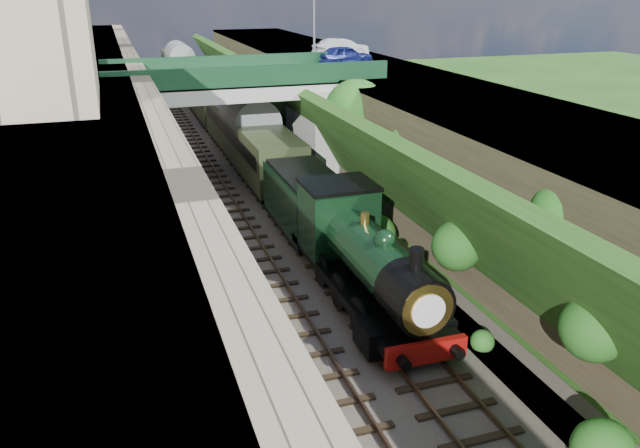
{
  "coord_description": "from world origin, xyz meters",
  "views": [
    {
      "loc": [
        -7.05,
        -13.12,
        11.47
      ],
      "look_at": [
        0.0,
        7.98,
        2.86
      ],
      "focal_mm": 35.0,
      "sensor_mm": 36.0,
      "label": 1
    }
  ],
  "objects_px": {
    "car_silver": "(341,48)",
    "tender": "(306,205)",
    "tree": "(357,114)",
    "car_blue": "(345,56)",
    "locomotive": "(365,260)",
    "road_bridge": "(251,113)",
    "lamppost": "(315,12)"
  },
  "relations": [
    {
      "from": "tender",
      "to": "car_blue",
      "type": "bearing_deg",
      "value": 62.79
    },
    {
      "from": "road_bridge",
      "to": "tender",
      "type": "relative_size",
      "value": 2.67
    },
    {
      "from": "tree",
      "to": "car_silver",
      "type": "relative_size",
      "value": 1.52
    },
    {
      "from": "locomotive",
      "to": "tender",
      "type": "height_order",
      "value": "locomotive"
    },
    {
      "from": "car_blue",
      "to": "locomotive",
      "type": "distance_m",
      "value": 22.55
    },
    {
      "from": "car_silver",
      "to": "car_blue",
      "type": "bearing_deg",
      "value": 142.89
    },
    {
      "from": "lamppost",
      "to": "locomotive",
      "type": "xyz_separation_m",
      "value": [
        -5.84,
        -23.97,
        -7.67
      ]
    },
    {
      "from": "car_blue",
      "to": "tender",
      "type": "distance_m",
      "value": 16.07
    },
    {
      "from": "tender",
      "to": "tree",
      "type": "bearing_deg",
      "value": 49.58
    },
    {
      "from": "road_bridge",
      "to": "tree",
      "type": "relative_size",
      "value": 2.42
    },
    {
      "from": "car_silver",
      "to": "locomotive",
      "type": "relative_size",
      "value": 0.42
    },
    {
      "from": "car_blue",
      "to": "car_silver",
      "type": "relative_size",
      "value": 0.92
    },
    {
      "from": "tree",
      "to": "car_silver",
      "type": "bearing_deg",
      "value": 73.84
    },
    {
      "from": "car_silver",
      "to": "tender",
      "type": "height_order",
      "value": "car_silver"
    },
    {
      "from": "car_silver",
      "to": "tender",
      "type": "relative_size",
      "value": 0.72
    },
    {
      "from": "tender",
      "to": "car_silver",
      "type": "bearing_deg",
      "value": 65.12
    },
    {
      "from": "car_blue",
      "to": "car_silver",
      "type": "xyz_separation_m",
      "value": [
        1.35,
        4.38,
        0.04
      ]
    },
    {
      "from": "tree",
      "to": "locomotive",
      "type": "xyz_separation_m",
      "value": [
        -4.71,
        -12.9,
        -2.75
      ]
    },
    {
      "from": "lamppost",
      "to": "locomotive",
      "type": "height_order",
      "value": "lamppost"
    },
    {
      "from": "road_bridge",
      "to": "car_silver",
      "type": "height_order",
      "value": "car_silver"
    },
    {
      "from": "lamppost",
      "to": "locomotive",
      "type": "distance_m",
      "value": 25.84
    },
    {
      "from": "road_bridge",
      "to": "car_silver",
      "type": "xyz_separation_m",
      "value": [
        8.55,
        7.5,
        2.89
      ]
    },
    {
      "from": "locomotive",
      "to": "tender",
      "type": "relative_size",
      "value": 1.7
    },
    {
      "from": "car_silver",
      "to": "locomotive",
      "type": "bearing_deg",
      "value": 141.87
    },
    {
      "from": "lamppost",
      "to": "car_blue",
      "type": "xyz_separation_m",
      "value": [
        1.09,
        -3.11,
        -2.64
      ]
    },
    {
      "from": "road_bridge",
      "to": "lamppost",
      "type": "height_order",
      "value": "lamppost"
    },
    {
      "from": "road_bridge",
      "to": "locomotive",
      "type": "relative_size",
      "value": 1.56
    },
    {
      "from": "locomotive",
      "to": "tender",
      "type": "distance_m",
      "value": 7.37
    },
    {
      "from": "tree",
      "to": "car_blue",
      "type": "distance_m",
      "value": 8.57
    },
    {
      "from": "car_silver",
      "to": "road_bridge",
      "type": "bearing_deg",
      "value": 111.32
    },
    {
      "from": "car_blue",
      "to": "tender",
      "type": "relative_size",
      "value": 0.66
    },
    {
      "from": "car_blue",
      "to": "road_bridge",
      "type": "bearing_deg",
      "value": 99.31
    }
  ]
}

